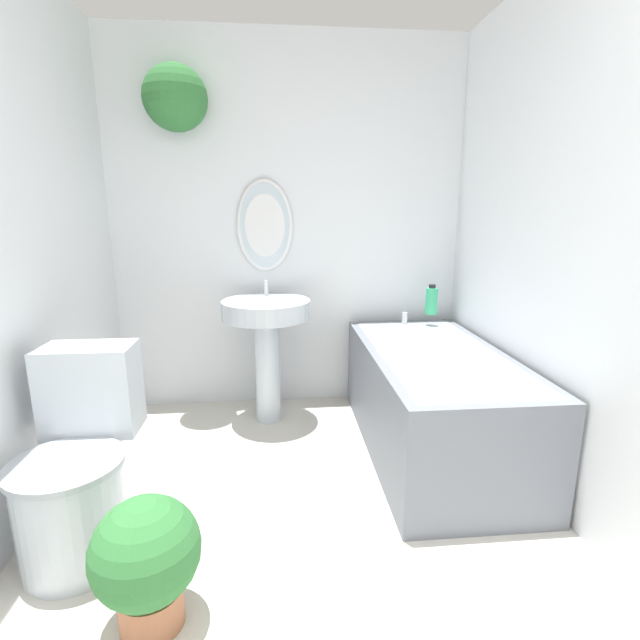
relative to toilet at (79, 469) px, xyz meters
name	(u,v)px	position (x,y,z in m)	size (l,w,h in m)	color
wall_back	(275,213)	(0.78, 1.41, 0.97)	(2.40, 0.37, 2.40)	silver
wall_right	(600,242)	(2.05, 0.01, 0.86)	(0.06, 2.90, 2.40)	silver
toilet	(79,469)	(0.00, 0.00, 0.00)	(0.41, 0.61, 0.78)	silver
pedestal_sink	(267,330)	(0.72, 1.09, 0.26)	(0.54, 0.54, 0.88)	silver
bathtub	(433,399)	(1.64, 0.62, -0.03)	(0.72, 1.46, 0.65)	slate
shampoo_bottle	(431,300)	(1.79, 1.19, 0.41)	(0.08, 0.08, 0.20)	#38B275
potted_plant	(147,558)	(0.36, -0.41, -0.08)	(0.34, 0.34, 0.45)	#9E6042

